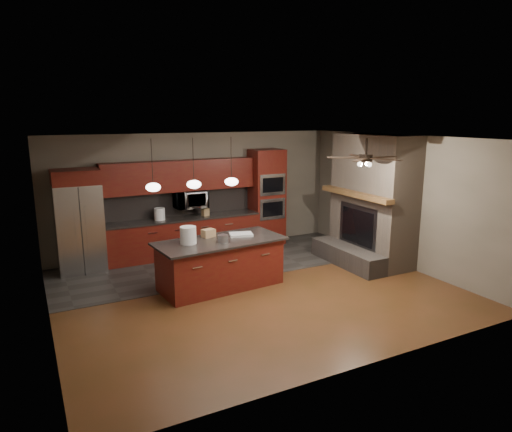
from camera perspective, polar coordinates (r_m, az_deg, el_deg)
ground at (r=8.63m, az=-0.08°, el=-9.22°), size 7.00×7.00×0.00m
ceiling at (r=8.03m, az=-0.09°, el=9.69°), size 7.00×6.00×0.02m
back_wall at (r=10.93m, az=-7.29°, el=2.93°), size 7.00×0.02×2.80m
right_wall at (r=10.27m, az=17.59°, el=1.84°), size 0.02×6.00×2.80m
left_wall at (r=7.36m, az=-25.15°, el=-2.80°), size 0.02×6.00×2.80m
slate_tile_patch at (r=10.17m, az=-4.74°, el=-5.83°), size 7.00×2.40×0.01m
fireplace_column at (r=10.26m, az=14.15°, el=1.45°), size 1.30×2.10×2.80m
back_cabinetry at (r=10.63m, az=-9.14°, el=-0.17°), size 3.59×0.64×2.20m
oven_tower at (r=11.37m, az=1.35°, el=2.34°), size 0.80×0.63×2.38m
microwave at (r=10.62m, az=-8.20°, el=2.08°), size 0.73×0.41×0.50m
refrigerator at (r=10.03m, az=-21.26°, el=-0.62°), size 0.92×0.75×2.13m
kitchen_island at (r=8.66m, az=-4.47°, el=-5.92°), size 2.49×1.31×0.92m
white_bucket at (r=8.31m, az=-8.47°, el=-2.39°), size 0.30×0.30×0.31m
paint_can at (r=8.37m, az=-4.15°, el=-2.83°), size 0.23×0.23×0.13m
paint_tray at (r=8.82m, az=-1.89°, el=-2.31°), size 0.50×0.41×0.04m
cardboard_box at (r=8.74m, az=-5.97°, el=-2.14°), size 0.27×0.22×0.15m
counter_bucket at (r=10.41m, az=-11.97°, el=0.24°), size 0.26×0.26×0.27m
counter_box at (r=10.70m, az=-6.36°, el=0.49°), size 0.18×0.16×0.17m
pendant_left at (r=8.18m, az=-12.73°, el=3.55°), size 0.26×0.26×0.92m
pendant_center at (r=8.40m, az=-7.77°, el=3.97°), size 0.26×0.26×0.92m
pendant_right at (r=8.68m, az=-3.09°, el=4.33°), size 0.26×0.26×0.92m
ceiling_fan at (r=8.40m, az=13.57°, el=7.12°), size 1.27×1.33×0.41m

